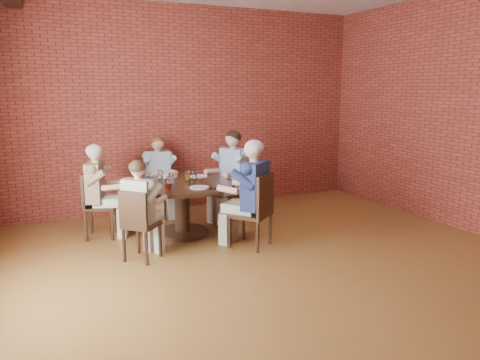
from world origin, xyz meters
name	(u,v)px	position (x,y,z in m)	size (l,w,h in m)	color
floor	(286,279)	(0.00, 0.00, 0.00)	(7.00, 7.00, 0.00)	brown
wall_back	(182,109)	(0.00, 3.50, 1.70)	(7.00, 7.00, 0.00)	maroon
dining_table	(182,198)	(-0.53, 2.00, 0.53)	(1.50, 1.50, 0.75)	#301F10
chair_a	(235,186)	(0.51, 2.46, 0.52)	(0.60, 0.60, 0.97)	#301F10
diner_a	(231,176)	(0.42, 2.42, 0.70)	(0.57, 0.70, 1.40)	#396095
chair_b	(158,185)	(-0.55, 3.20, 0.50)	(0.41, 0.41, 0.91)	#301F10
diner_b	(159,177)	(-0.54, 3.12, 0.64)	(0.50, 0.61, 1.29)	#9EB7C9
chair_c	(94,202)	(-1.66, 2.40, 0.50)	(0.52, 0.52, 0.92)	#301F10
diner_c	(100,192)	(-1.58, 2.38, 0.65)	(0.51, 0.62, 1.30)	brown
chair_d	(138,223)	(-1.32, 1.23, 0.48)	(0.53, 0.53, 0.87)	#301F10
diner_d	(141,211)	(-1.27, 1.27, 0.61)	(0.46, 0.57, 1.22)	#BDA094
chair_e	(257,208)	(0.19, 1.08, 0.52)	(0.64, 0.64, 0.98)	#301F10
diner_e	(250,194)	(0.13, 1.15, 0.70)	(0.57, 0.70, 1.40)	#1C264E
plate_a	(199,176)	(-0.15, 2.33, 0.76)	(0.26, 0.26, 0.01)	white
plate_b	(168,176)	(-0.56, 2.52, 0.76)	(0.26, 0.26, 0.01)	white
plate_c	(146,185)	(-1.02, 2.03, 0.76)	(0.26, 0.26, 0.01)	white
plate_d	(199,187)	(-0.42, 1.57, 0.76)	(0.26, 0.26, 0.01)	white
glass_a	(195,175)	(-0.29, 2.12, 0.82)	(0.07, 0.07, 0.14)	white
glass_b	(187,175)	(-0.39, 2.15, 0.82)	(0.07, 0.07, 0.14)	white
glass_c	(160,175)	(-0.73, 2.33, 0.82)	(0.07, 0.07, 0.14)	white
glass_d	(171,178)	(-0.67, 2.03, 0.82)	(0.07, 0.07, 0.14)	white
glass_e	(169,182)	(-0.76, 1.82, 0.82)	(0.07, 0.07, 0.14)	white
glass_f	(168,185)	(-0.83, 1.63, 0.82)	(0.07, 0.07, 0.14)	white
smartphone	(212,188)	(-0.26, 1.50, 0.75)	(0.07, 0.14, 0.01)	black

